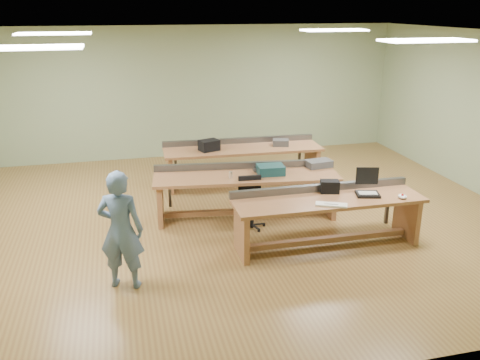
# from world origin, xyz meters

# --- Properties ---
(floor) EXTENTS (10.00, 10.00, 0.00)m
(floor) POSITION_xyz_m (0.00, 0.00, 0.00)
(floor) COLOR olive
(floor) RESTS_ON ground
(ceiling) EXTENTS (10.00, 10.00, 0.00)m
(ceiling) POSITION_xyz_m (0.00, 0.00, 3.00)
(ceiling) COLOR silver
(ceiling) RESTS_ON wall_back
(wall_back) EXTENTS (10.00, 0.04, 3.00)m
(wall_back) POSITION_xyz_m (0.00, 4.00, 1.50)
(wall_back) COLOR gray
(wall_back) RESTS_ON floor
(wall_front) EXTENTS (10.00, 0.04, 3.00)m
(wall_front) POSITION_xyz_m (0.00, -4.00, 1.50)
(wall_front) COLOR gray
(wall_front) RESTS_ON floor
(fluor_panels) EXTENTS (6.20, 3.50, 0.03)m
(fluor_panels) POSITION_xyz_m (0.00, 0.00, 2.97)
(fluor_panels) COLOR white
(fluor_panels) RESTS_ON ceiling
(workbench_front) EXTENTS (2.82, 0.76, 0.86)m
(workbench_front) POSITION_xyz_m (1.31, -1.30, 0.56)
(workbench_front) COLOR #986340
(workbench_front) RESTS_ON floor
(workbench_mid) EXTENTS (3.14, 1.18, 0.86)m
(workbench_mid) POSITION_xyz_m (0.42, 0.05, 0.56)
(workbench_mid) COLOR #986340
(workbench_mid) RESTS_ON floor
(workbench_back) EXTENTS (3.14, 0.94, 0.86)m
(workbench_back) POSITION_xyz_m (0.77, 1.70, 0.56)
(workbench_back) COLOR #986340
(workbench_back) RESTS_ON floor
(person) EXTENTS (0.66, 0.53, 1.56)m
(person) POSITION_xyz_m (-1.65, -1.78, 0.78)
(person) COLOR slate
(person) RESTS_ON floor
(laptop_base) EXTENTS (0.39, 0.35, 0.04)m
(laptop_base) POSITION_xyz_m (1.93, -1.34, 0.77)
(laptop_base) COLOR black
(laptop_base) RESTS_ON workbench_front
(laptop_screen) EXTENTS (0.33, 0.10, 0.26)m
(laptop_screen) POSITION_xyz_m (1.96, -1.21, 1.01)
(laptop_screen) COLOR black
(laptop_screen) RESTS_ON laptop_base
(keyboard) EXTENTS (0.46, 0.32, 0.03)m
(keyboard) POSITION_xyz_m (1.24, -1.58, 0.76)
(keyboard) COLOR silver
(keyboard) RESTS_ON workbench_front
(trackball_mouse) EXTENTS (0.17, 0.18, 0.06)m
(trackball_mouse) POSITION_xyz_m (2.36, -1.57, 0.78)
(trackball_mouse) COLOR white
(trackball_mouse) RESTS_ON workbench_front
(camera_bag) EXTENTS (0.31, 0.24, 0.19)m
(camera_bag) POSITION_xyz_m (1.43, -1.09, 0.84)
(camera_bag) COLOR black
(camera_bag) RESTS_ON workbench_front
(task_chair) EXTENTS (0.47, 0.47, 0.83)m
(task_chair) POSITION_xyz_m (0.40, -0.40, 0.30)
(task_chair) COLOR black
(task_chair) RESTS_ON floor
(parts_bin_teal) EXTENTS (0.46, 0.35, 0.15)m
(parts_bin_teal) POSITION_xyz_m (0.82, -0.04, 0.83)
(parts_bin_teal) COLOR #13393F
(parts_bin_teal) RESTS_ON workbench_mid
(parts_bin_grey) EXTENTS (0.46, 0.33, 0.12)m
(parts_bin_grey) POSITION_xyz_m (1.76, 0.15, 0.81)
(parts_bin_grey) COLOR #3D3D3F
(parts_bin_grey) RESTS_ON workbench_mid
(mug) EXTENTS (0.12, 0.12, 0.09)m
(mug) POSITION_xyz_m (0.62, 0.13, 0.79)
(mug) COLOR #3D3D3F
(mug) RESTS_ON workbench_mid
(drinks_can) EXTENTS (0.07, 0.07, 0.11)m
(drinks_can) POSITION_xyz_m (0.13, -0.09, 0.80)
(drinks_can) COLOR white
(drinks_can) RESTS_ON workbench_mid
(storage_box_back) EXTENTS (0.43, 0.36, 0.21)m
(storage_box_back) POSITION_xyz_m (0.09, 1.63, 0.85)
(storage_box_back) COLOR black
(storage_box_back) RESTS_ON workbench_back
(tray_back) EXTENTS (0.36, 0.31, 0.12)m
(tray_back) POSITION_xyz_m (1.55, 1.65, 0.81)
(tray_back) COLOR #3D3D3F
(tray_back) RESTS_ON workbench_back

